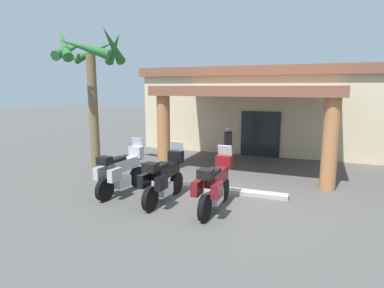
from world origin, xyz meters
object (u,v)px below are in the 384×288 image
at_px(motorcycle_maroon, 215,185).
at_px(pedestrian, 228,144).
at_px(palm_tree_roadside, 91,67).
at_px(motel_building, 271,107).
at_px(motorcycle_black, 164,178).
at_px(motorcycle_silver, 121,171).

bearing_deg(motorcycle_maroon, pedestrian, 12.24).
distance_m(motorcycle_maroon, palm_tree_roadside, 6.75).
xyz_separation_m(motorcycle_maroon, palm_tree_roadside, (-5.47, 2.24, 3.26)).
relative_size(motel_building, motorcycle_black, 5.81).
xyz_separation_m(pedestrian, palm_tree_roadside, (-4.65, -2.28, 2.97)).
bearing_deg(motorcycle_black, pedestrian, -6.46).
bearing_deg(motorcycle_silver, palm_tree_roadside, 57.03).
distance_m(motorcycle_silver, motorcycle_maroon, 3.07).
relative_size(motorcycle_maroon, pedestrian, 1.29).
relative_size(motel_building, pedestrian, 7.51).
height_order(motorcycle_maroon, palm_tree_roadside, palm_tree_roadside).
height_order(motorcycle_maroon, pedestrian, pedestrian).
distance_m(pedestrian, palm_tree_roadside, 5.96).
bearing_deg(motorcycle_silver, motorcycle_maroon, -89.86).
height_order(motorcycle_black, palm_tree_roadside, palm_tree_roadside).
distance_m(motorcycle_silver, motorcycle_black, 1.54).
height_order(motorcycle_silver, palm_tree_roadside, palm_tree_roadside).
distance_m(motel_building, pedestrian, 5.95).
bearing_deg(motorcycle_maroon, motel_building, 1.54).
bearing_deg(pedestrian, motorcycle_maroon, -73.33).
bearing_deg(motorcycle_black, motorcycle_maroon, -91.11).
height_order(motel_building, motorcycle_black, motel_building).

